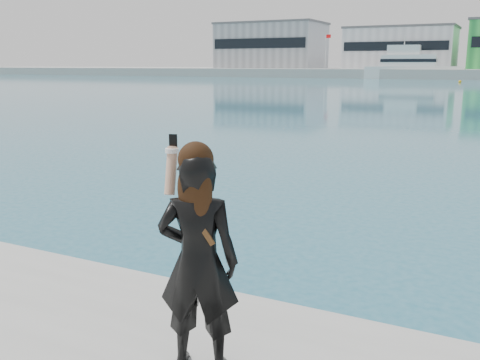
{
  "coord_description": "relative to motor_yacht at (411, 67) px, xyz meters",
  "views": [
    {
      "loc": [
        2.65,
        -3.61,
        3.13
      ],
      "look_at": [
        0.64,
        0.35,
        2.16
      ],
      "focal_mm": 40.0,
      "sensor_mm": 36.0,
      "label": 1
    }
  ],
  "objects": [
    {
      "name": "buoy_far",
      "position": [
        11.22,
        -18.18,
        -2.54
      ],
      "size": [
        0.5,
        0.5,
        0.5
      ],
      "primitive_type": "sphere",
      "color": "#F0A70C",
      "rests_on": "ground"
    },
    {
      "name": "flagpole_left",
      "position": [
        -21.0,
        7.85,
        4.0
      ],
      "size": [
        1.28,
        0.16,
        8.0
      ],
      "color": "silver",
      "rests_on": "far_quay"
    },
    {
      "name": "warehouse_grey_left",
      "position": [
        -38.09,
        14.83,
        5.22
      ],
      "size": [
        26.52,
        16.36,
        11.5
      ],
      "color": "gray",
      "rests_on": "far_quay"
    },
    {
      "name": "warehouse_white",
      "position": [
        -5.09,
        14.83,
        4.22
      ],
      "size": [
        24.48,
        15.35,
        9.5
      ],
      "color": "silver",
      "rests_on": "far_quay"
    },
    {
      "name": "motor_yacht",
      "position": [
        0.0,
        0.0,
        0.0
      ],
      "size": [
        19.7,
        6.88,
        9.02
      ],
      "rotation": [
        0.0,
        0.0,
        0.08
      ],
      "color": "white",
      "rests_on": "ground"
    },
    {
      "name": "woman",
      "position": [
        17.55,
        -113.5,
        -0.82
      ],
      "size": [
        0.72,
        0.59,
        1.8
      ],
      "rotation": [
        0.0,
        0.0,
        3.47
      ],
      "color": "black",
      "rests_on": "near_quay"
    }
  ]
}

